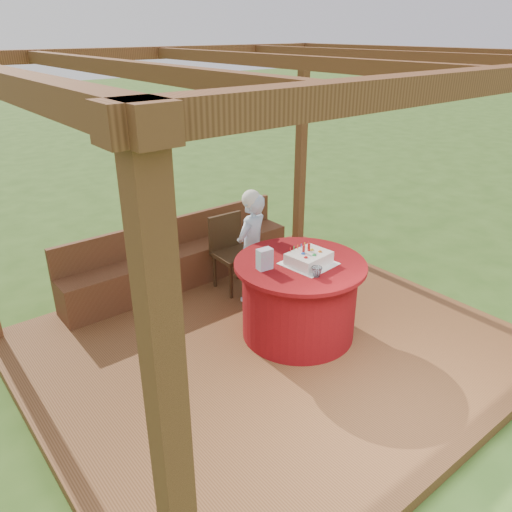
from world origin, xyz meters
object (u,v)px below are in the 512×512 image
(table, at_px, (299,298))
(birthday_cake, at_px, (309,258))
(chair, at_px, (231,248))
(elderly_woman, at_px, (252,246))
(drinking_glass, at_px, (317,272))
(gift_bag, at_px, (265,259))
(bench, at_px, (181,263))

(table, bearing_deg, birthday_cake, -62.79)
(table, bearing_deg, chair, 85.73)
(table, height_order, elderly_woman, elderly_woman)
(table, xyz_separation_m, drinking_glass, (-0.09, -0.31, 0.45))
(table, xyz_separation_m, chair, (0.10, 1.28, 0.09))
(chair, xyz_separation_m, gift_bag, (-0.46, -1.17, 0.41))
(birthday_cake, relative_size, drinking_glass, 4.83)
(elderly_woman, xyz_separation_m, birthday_cake, (-0.06, -0.96, 0.21))
(bench, distance_m, birthday_cake, 1.95)
(gift_bag, bearing_deg, chair, 75.00)
(birthday_cake, bearing_deg, gift_bag, 155.19)
(elderly_woman, bearing_deg, chair, 89.79)
(elderly_woman, bearing_deg, gift_bag, -120.50)
(birthday_cake, bearing_deg, elderly_woman, 86.66)
(chair, distance_m, elderly_woman, 0.43)
(table, distance_m, birthday_cake, 0.47)
(chair, height_order, drinking_glass, drinking_glass)
(chair, bearing_deg, table, -94.27)
(elderly_woman, height_order, drinking_glass, elderly_woman)
(bench, height_order, table, table)
(birthday_cake, height_order, drinking_glass, birthday_cake)
(bench, xyz_separation_m, elderly_woman, (0.43, -0.86, 0.40))
(chair, bearing_deg, gift_bag, -111.34)
(table, height_order, gift_bag, gift_bag)
(bench, distance_m, elderly_woman, 1.04)
(elderly_woman, distance_m, birthday_cake, 0.98)
(chair, relative_size, gift_bag, 4.39)
(table, bearing_deg, elderly_woman, 83.92)
(elderly_woman, height_order, gift_bag, elderly_woman)
(drinking_glass, bearing_deg, table, 73.45)
(table, xyz_separation_m, gift_bag, (-0.36, 0.11, 0.50))
(bench, bearing_deg, elderly_woman, -63.49)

